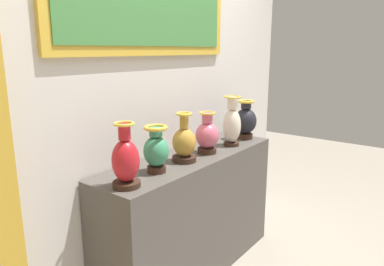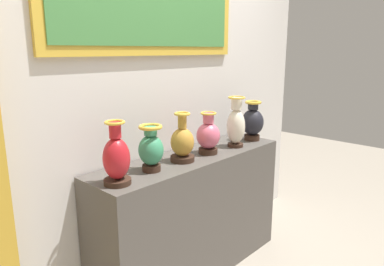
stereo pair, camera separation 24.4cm
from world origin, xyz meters
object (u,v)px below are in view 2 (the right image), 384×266
Objects in this scene: vase_crimson at (116,158)px; vase_rose at (208,136)px; vase_ivory at (236,125)px; vase_jade at (151,149)px; vase_onyx at (252,122)px; vase_ochre at (182,143)px.

vase_crimson reaches higher than vase_rose.
vase_jade is at bearing 177.28° from vase_ivory.
vase_jade is at bearing 179.21° from vase_onyx.
vase_onyx is (0.54, -0.01, 0.02)m from vase_rose.
vase_crimson is at bearing -176.49° from vase_ochre.
vase_crimson is at bearing -179.24° from vase_onyx.
vase_ivory reaches higher than vase_jade.
vase_jade is at bearing -179.78° from vase_ochre.
vase_crimson is at bearing -178.15° from vase_rose.
vase_jade is 0.52m from vase_rose.
vase_jade is 0.96× the size of vase_rose.
vase_onyx is (0.26, 0.02, -0.02)m from vase_ivory.
vase_rose is 0.54m from vase_onyx.
vase_ivory is (0.80, -0.04, 0.03)m from vase_jade.
vase_crimson is 1.33m from vase_onyx.
vase_jade is at bearing 6.76° from vase_crimson.
vase_ochre is (0.27, 0.00, -0.01)m from vase_jade.
vase_ivory reaches higher than vase_onyx.
vase_crimson is 1.24× the size of vase_jade.
vase_crimson is 0.79m from vase_rose.
vase_crimson is 1.10× the size of vase_onyx.
vase_ivory is 0.26m from vase_onyx.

